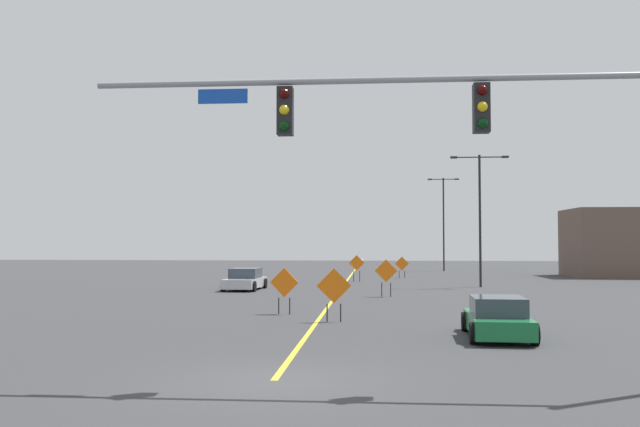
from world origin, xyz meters
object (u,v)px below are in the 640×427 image
(street_lamp_near_right, at_px, (444,217))
(construction_sign_left_lane, at_px, (334,288))
(construction_sign_right_shoulder, at_px, (402,265))
(car_green_approaching, at_px, (497,319))
(car_silver_distant, at_px, (245,280))
(traffic_signal_assembly, at_px, (481,135))
(street_lamp_far_left, at_px, (480,209))
(construction_sign_median_near, at_px, (357,265))
(construction_sign_right_lane, at_px, (284,285))
(construction_sign_median_far, at_px, (386,273))

(street_lamp_near_right, bearing_deg, construction_sign_left_lane, -100.76)
(construction_sign_right_shoulder, bearing_deg, car_green_approaching, -87.48)
(car_silver_distant, bearing_deg, construction_sign_left_lane, -68.33)
(traffic_signal_assembly, xyz_separation_m, street_lamp_far_left, (4.70, 31.10, -0.05))
(construction_sign_median_near, relative_size, construction_sign_right_lane, 1.04)
(street_lamp_near_right, height_order, construction_sign_median_far, street_lamp_near_right)
(street_lamp_far_left, bearing_deg, construction_sign_right_lane, -121.08)
(traffic_signal_assembly, distance_m, street_lamp_far_left, 31.46)
(construction_sign_median_near, height_order, construction_sign_right_lane, construction_sign_median_near)
(construction_sign_median_near, distance_m, construction_sign_right_shoulder, 6.59)
(construction_sign_median_near, bearing_deg, street_lamp_near_right, 66.35)
(street_lamp_near_right, relative_size, construction_sign_left_lane, 4.83)
(traffic_signal_assembly, xyz_separation_m, construction_sign_median_near, (-3.65, 36.69, -3.95))
(car_silver_distant, xyz_separation_m, car_green_approaching, (11.88, -20.35, -0.02))
(construction_sign_left_lane, height_order, car_green_approaching, construction_sign_left_lane)
(construction_sign_right_lane, bearing_deg, car_silver_distant, 107.33)
(street_lamp_near_right, xyz_separation_m, car_silver_distant, (-15.16, -28.67, -4.95))
(construction_sign_median_near, bearing_deg, car_green_approaching, -80.15)
(construction_sign_left_lane, bearing_deg, construction_sign_median_far, 79.77)
(construction_sign_median_far, height_order, construction_sign_right_shoulder, construction_sign_median_far)
(construction_sign_median_near, bearing_deg, traffic_signal_assembly, -84.33)
(street_lamp_near_right, xyz_separation_m, construction_sign_right_lane, (-10.80, -42.64, -4.36))
(construction_sign_right_shoulder, xyz_separation_m, car_silver_distant, (-10.33, -14.88, -0.49))
(construction_sign_left_lane, relative_size, car_silver_distant, 0.44)
(construction_sign_left_lane, xyz_separation_m, car_silver_distant, (-6.57, 16.53, -0.64))
(traffic_signal_assembly, height_order, construction_sign_left_lane, traffic_signal_assembly)
(construction_sign_median_near, height_order, car_silver_distant, construction_sign_median_near)
(traffic_signal_assembly, height_order, construction_sign_right_lane, traffic_signal_assembly)
(street_lamp_near_right, height_order, car_green_approaching, street_lamp_near_right)
(construction_sign_median_far, height_order, construction_sign_right_lane, construction_sign_median_far)
(construction_sign_median_near, distance_m, construction_sign_median_far, 14.24)
(construction_sign_median_near, xyz_separation_m, car_green_approaching, (5.16, -29.73, -0.69))
(construction_sign_right_shoulder, bearing_deg, construction_sign_median_near, -123.27)
(construction_sign_median_near, height_order, construction_sign_right_shoulder, construction_sign_median_near)
(construction_sign_median_near, relative_size, construction_sign_right_shoulder, 1.13)
(construction_sign_right_lane, bearing_deg, car_green_approaching, -40.32)
(construction_sign_median_far, distance_m, construction_sign_right_shoulder, 19.67)
(construction_sign_median_near, height_order, car_green_approaching, construction_sign_median_near)
(traffic_signal_assembly, bearing_deg, construction_sign_right_shoulder, 90.05)
(construction_sign_left_lane, height_order, construction_sign_right_shoulder, construction_sign_left_lane)
(construction_sign_median_near, relative_size, car_silver_distant, 0.44)
(construction_sign_right_shoulder, distance_m, construction_sign_right_lane, 29.46)
(street_lamp_near_right, bearing_deg, construction_sign_right_shoulder, -109.33)
(traffic_signal_assembly, distance_m, car_green_approaching, 8.50)
(car_green_approaching, bearing_deg, construction_sign_median_far, 101.48)
(traffic_signal_assembly, xyz_separation_m, construction_sign_right_shoulder, (-0.03, 42.20, -4.13))
(car_silver_distant, bearing_deg, construction_sign_median_far, -28.47)
(construction_sign_median_far, distance_m, car_silver_distant, 9.92)
(construction_sign_right_shoulder, xyz_separation_m, car_green_approaching, (1.55, -35.23, -0.50))
(construction_sign_right_shoulder, height_order, car_green_approaching, construction_sign_right_shoulder)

